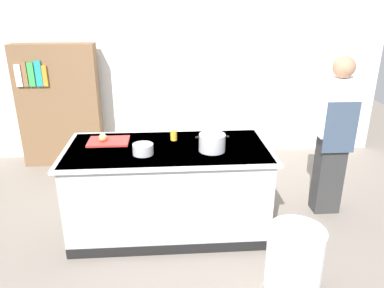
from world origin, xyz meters
TOP-DOWN VIEW (x-y plane):
  - ground_plane at (0.00, 0.00)m, footprint 10.00×10.00m
  - back_wall at (0.00, 2.10)m, footprint 6.40×0.12m
  - counter_island at (0.00, -0.00)m, footprint 1.98×0.98m
  - cutting_board at (-0.59, 0.18)m, footprint 0.40×0.28m
  - onion at (-0.63, 0.16)m, footprint 0.08×0.08m
  - stock_pot at (0.42, -0.11)m, footprint 0.31×0.25m
  - mixing_bowl at (-0.22, -0.15)m, footprint 0.19×0.19m
  - juice_cup at (0.07, 0.20)m, footprint 0.07×0.07m
  - trash_bin at (0.99, -0.95)m, footprint 0.45×0.45m
  - person_chef at (1.75, 0.22)m, footprint 0.38×0.25m
  - bookshelf at (-1.49, 1.80)m, footprint 1.10×0.31m

SIDE VIEW (x-z plane):
  - ground_plane at x=0.00m, z-range 0.00..0.00m
  - trash_bin at x=0.99m, z-range 0.00..0.55m
  - counter_island at x=0.00m, z-range 0.02..0.92m
  - bookshelf at x=-1.49m, z-range 0.00..1.70m
  - cutting_board at x=-0.59m, z-range 0.90..0.92m
  - person_chef at x=1.75m, z-range 0.05..1.77m
  - mixing_bowl at x=-0.22m, z-range 0.90..1.00m
  - juice_cup at x=0.07m, z-range 0.90..1.00m
  - onion at x=-0.63m, z-range 0.92..1.00m
  - stock_pot at x=0.42m, z-range 0.90..1.06m
  - back_wall at x=0.00m, z-range 0.00..3.00m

